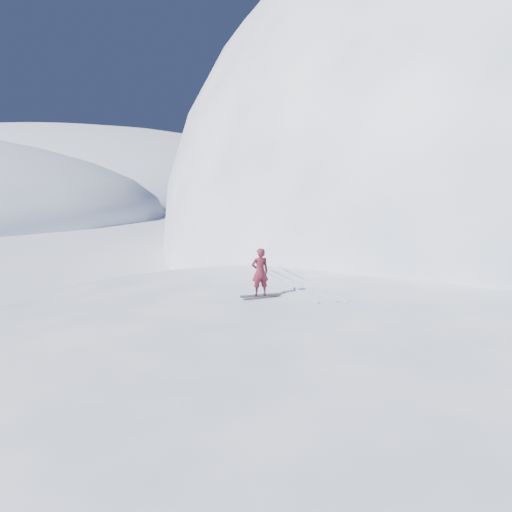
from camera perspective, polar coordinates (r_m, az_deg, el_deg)
The scene contains 9 objects.
ground at distance 13.10m, azimuth 17.90°, elevation -18.54°, with size 400.00×400.00×0.00m, color white.
near_ridge at distance 15.93m, azimuth 16.59°, elevation -13.11°, with size 36.00×28.00×4.80m, color white.
summit_peak at distance 45.78m, azimuth 29.25°, elevation 1.13°, with size 60.00×56.00×56.00m, color white.
peak_shoulder at distance 34.46m, azimuth 18.99°, elevation -0.70°, with size 28.00×24.00×18.00m, color white.
far_ridge_c at distance 125.42m, azimuth -23.53°, elevation 6.55°, with size 140.00×90.00×36.00m, color white.
wind_bumps at distance 14.64m, azimuth 12.24°, elevation -15.06°, with size 16.00×14.40×1.00m.
snowboard at distance 14.46m, azimuth 0.50°, elevation -4.95°, with size 1.28×0.24×0.02m, color black.
snowboarder at distance 14.28m, azimuth 0.51°, elevation -1.99°, with size 0.55×0.36×1.51m, color maroon.
board_tracks at distance 16.54m, azimuth 4.86°, elevation -3.01°, with size 2.09×5.91×0.04m.
Camera 1 is at (-5.16, -10.32, 6.19)m, focal length 32.00 mm.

